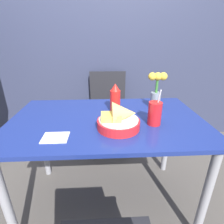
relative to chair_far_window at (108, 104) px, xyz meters
name	(u,v)px	position (x,y,z in m)	size (l,w,h in m)	color
ground_plane	(108,199)	(-0.03, -0.83, -0.51)	(12.00, 12.00, 0.00)	#4C4742
wall_window	(104,28)	(-0.03, 0.21, 0.79)	(7.00, 0.06, 2.60)	#2D334C
dining_table	(107,131)	(-0.03, -0.83, 0.11)	(1.24, 0.76, 0.72)	navy
chair_far_window	(108,104)	(0.00, 0.00, 0.00)	(0.40, 0.40, 0.86)	black
food_basket	(120,119)	(0.04, -0.96, 0.27)	(0.25, 0.25, 0.16)	red
ketchup_bottle	(115,98)	(0.03, -0.71, 0.31)	(0.07, 0.07, 0.20)	red
drink_cup	(155,114)	(0.25, -0.93, 0.28)	(0.08, 0.08, 0.22)	red
flower_vase	(156,89)	(0.33, -0.66, 0.35)	(0.14, 0.07, 0.26)	gray
napkin	(55,137)	(-0.31, -1.06, 0.21)	(0.13, 0.11, 0.01)	white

